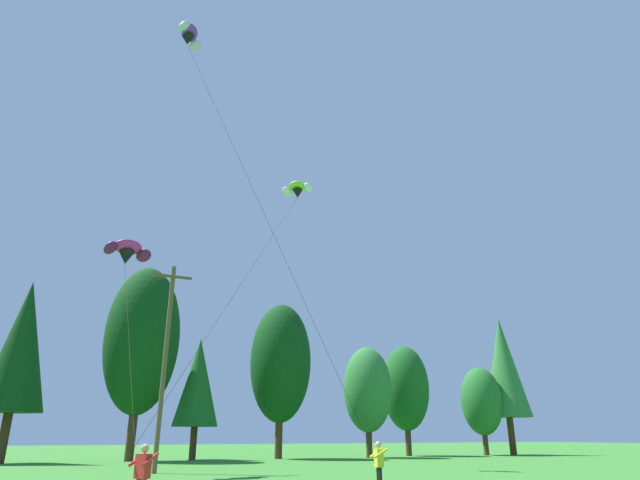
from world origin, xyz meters
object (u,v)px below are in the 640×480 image
object	(u,v)px
parafoil_kite_far_lime_white	(297,190)
parafoil_kite_mid_purple	(189,36)
utility_pole	(165,359)
parafoil_kite_high_magenta	(127,252)
kite_flyer_mid	(379,462)
kite_flyer_near	(142,472)

from	to	relation	value
parafoil_kite_far_lime_white	parafoil_kite_mid_purple	bearing A→B (deg)	-144.75
utility_pole	parafoil_kite_mid_purple	xyz separation A→B (m)	(-1.34, -5.69, 17.41)
parafoil_kite_high_magenta	parafoil_kite_far_lime_white	distance (m)	13.02
parafoil_kite_high_magenta	parafoil_kite_mid_purple	distance (m)	12.85
utility_pole	kite_flyer_mid	xyz separation A→B (m)	(5.45, -13.71, -4.92)
kite_flyer_mid	kite_flyer_near	bearing A→B (deg)	-167.28
utility_pole	parafoil_kite_mid_purple	world-z (taller)	parafoil_kite_mid_purple
utility_pole	kite_flyer_near	xyz separation A→B (m)	(-2.84, -15.58, -4.92)
parafoil_kite_high_magenta	kite_flyer_mid	bearing A→B (deg)	-58.81
utility_pole	parafoil_kite_high_magenta	world-z (taller)	parafoil_kite_high_magenta
kite_flyer_near	parafoil_kite_high_magenta	world-z (taller)	parafoil_kite_high_magenta
kite_flyer_near	kite_flyer_mid	distance (m)	8.49
kite_flyer_near	kite_flyer_mid	xyz separation A→B (m)	(8.28, 1.87, 0.00)
kite_flyer_mid	parafoil_kite_mid_purple	bearing A→B (deg)	130.27
kite_flyer_mid	parafoil_kite_mid_purple	distance (m)	24.68
parafoil_kite_high_magenta	utility_pole	bearing A→B (deg)	3.87
parafoil_kite_high_magenta	parafoil_kite_far_lime_white	world-z (taller)	parafoil_kite_far_lime_white
kite_flyer_mid	parafoil_kite_far_lime_white	xyz separation A→B (m)	(2.88, 14.85, 17.54)
kite_flyer_near	utility_pole	bearing A→B (deg)	79.68
utility_pole	kite_flyer_near	distance (m)	16.58
kite_flyer_near	kite_flyer_mid	bearing A→B (deg)	12.72
kite_flyer_near	parafoil_kite_high_magenta	xyz separation A→B (m)	(0.10, 15.39, 10.81)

